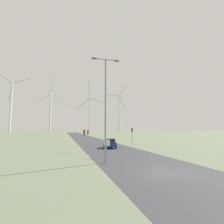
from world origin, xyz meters
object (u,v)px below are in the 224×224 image
at_px(stop_sign_near, 107,145).
at_px(wind_turbine_center, 90,110).
at_px(wind_turbine_left, 50,108).
at_px(wind_turbine_right, 119,110).
at_px(traffic_light_post_near_left, 84,135).
at_px(streetlamp, 105,98).
at_px(wind_turbine_far_left, 11,102).
at_px(traffic_light_post_near_right, 132,133).
at_px(traffic_light_post_mid_left, 88,134).
at_px(car_approaching, 110,143).

distance_m(stop_sign_near, wind_turbine_center, 196.88).
bearing_deg(stop_sign_near, wind_turbine_left, 96.12).
bearing_deg(wind_turbine_right, traffic_light_post_near_left, -109.55).
bearing_deg(streetlamp, wind_turbine_center, 82.08).
height_order(streetlamp, wind_turbine_left, wind_turbine_left).
bearing_deg(wind_turbine_center, wind_turbine_right, -0.95).
distance_m(wind_turbine_far_left, wind_turbine_center, 89.08).
distance_m(traffic_light_post_near_right, wind_turbine_left, 181.34).
height_order(stop_sign_near, wind_turbine_left, wind_turbine_left).
distance_m(wind_turbine_left, wind_turbine_center, 46.90).
relative_size(stop_sign_near, wind_turbine_far_left, 0.03).
bearing_deg(traffic_light_post_mid_left, wind_turbine_right, 70.08).
bearing_deg(wind_turbine_right, wind_turbine_left, -178.68).
height_order(wind_turbine_far_left, wind_turbine_right, wind_turbine_far_left).
bearing_deg(wind_turbine_center, traffic_light_post_near_right, -95.48).
xyz_separation_m(streetlamp, traffic_light_post_mid_left, (0.55, 18.37, -4.68)).
bearing_deg(stop_sign_near, wind_turbine_far_left, 107.84).
height_order(streetlamp, car_approaching, streetlamp).
distance_m(wind_turbine_far_left, wind_turbine_left, 42.48).
relative_size(traffic_light_post_mid_left, wind_turbine_center, 0.05).
height_order(traffic_light_post_near_left, wind_turbine_far_left, wind_turbine_far_left).
bearing_deg(wind_turbine_left, traffic_light_post_near_left, -84.35).
bearing_deg(wind_turbine_center, traffic_light_post_near_left, -98.69).
bearing_deg(traffic_light_post_near_left, wind_turbine_left, 95.65).
relative_size(traffic_light_post_near_right, car_approaching, 0.93).
distance_m(traffic_light_post_near_left, wind_turbine_far_left, 199.44).
height_order(traffic_light_post_near_left, car_approaching, traffic_light_post_near_left).
bearing_deg(streetlamp, traffic_light_post_mid_left, 88.30).
relative_size(traffic_light_post_mid_left, wind_turbine_left, 0.05).
relative_size(stop_sign_near, wind_turbine_right, 0.04).
height_order(traffic_light_post_mid_left, wind_turbine_left, wind_turbine_left).
xyz_separation_m(stop_sign_near, wind_turbine_center, (26.37, 193.45, 25.39)).
xyz_separation_m(traffic_light_post_mid_left, wind_turbine_right, (64.41, 177.74, 25.96)).
height_order(traffic_light_post_near_right, wind_turbine_left, wind_turbine_left).
bearing_deg(stop_sign_near, car_approaching, 73.10).
distance_m(traffic_light_post_mid_left, car_approaching, 5.94).
relative_size(traffic_light_post_near_left, wind_turbine_far_left, 0.05).
distance_m(stop_sign_near, wind_turbine_right, 204.93).
xyz_separation_m(streetlamp, stop_sign_near, (1.00, 3.28, -5.63)).
bearing_deg(traffic_light_post_near_left, wind_turbine_right, 70.45).
bearing_deg(stop_sign_near, traffic_light_post_mid_left, 91.72).
distance_m(traffic_light_post_near_left, wind_turbine_right, 199.41).
xyz_separation_m(car_approaching, wind_turbine_left, (-23.72, 180.11, 27.07)).
xyz_separation_m(wind_turbine_far_left, wind_turbine_center, (88.86, -0.70, -6.13)).
distance_m(traffic_light_post_near_left, car_approaching, 7.15).
bearing_deg(stop_sign_near, traffic_light_post_near_right, 56.39).
distance_m(car_approaching, wind_turbine_center, 185.98).
height_order(car_approaching, wind_turbine_center, wind_turbine_center).
bearing_deg(wind_turbine_left, streetlamp, -84.28).
relative_size(streetlamp, traffic_light_post_near_left, 3.30).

